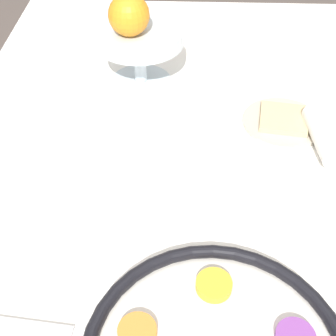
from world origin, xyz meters
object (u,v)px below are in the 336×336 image
object	(u,v)px
bread_plate	(283,121)
cup_near	(111,13)
orange_fruit	(129,15)
fruit_stand	(139,43)
napkin_roll	(325,134)

from	to	relation	value
bread_plate	cup_near	distance (m)	0.58
orange_fruit	cup_near	bearing A→B (deg)	15.80
fruit_stand	orange_fruit	distance (m)	0.08
napkin_roll	fruit_stand	bearing A→B (deg)	61.21
napkin_roll	cup_near	size ratio (longest dim) A/B	1.93
bread_plate	cup_near	xyz separation A→B (m)	(0.42, 0.40, 0.03)
orange_fruit	napkin_roll	bearing A→B (deg)	-115.10
orange_fruit	fruit_stand	bearing A→B (deg)	-35.96
fruit_stand	napkin_roll	world-z (taller)	fruit_stand
fruit_stand	bread_plate	bearing A→B (deg)	-115.02
fruit_stand	orange_fruit	xyz separation A→B (m)	(-0.02, 0.02, 0.07)
bread_plate	napkin_roll	bearing A→B (deg)	-132.54
fruit_stand	orange_fruit	bearing A→B (deg)	144.04
fruit_stand	bread_plate	distance (m)	0.35
cup_near	fruit_stand	bearing A→B (deg)	-159.93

